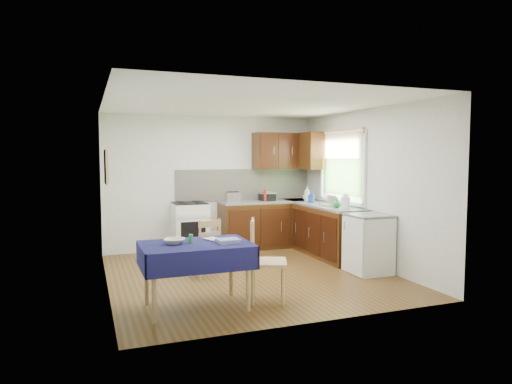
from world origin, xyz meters
name	(u,v)px	position (x,y,z in m)	size (l,w,h in m)	color
floor	(249,274)	(0.00, 0.00, 0.00)	(4.20, 4.20, 0.00)	#493213
ceiling	(249,104)	(0.00, 0.00, 2.50)	(4.00, 4.20, 0.02)	white
wall_back	(212,183)	(0.00, 2.10, 1.25)	(4.00, 0.02, 2.50)	silver
wall_front	(317,204)	(0.00, -2.10, 1.25)	(4.00, 0.02, 2.50)	silver
wall_left	(106,194)	(-2.00, 0.00, 1.25)	(0.02, 4.20, 2.50)	silver
wall_right	(366,187)	(2.00, 0.00, 1.25)	(0.02, 4.20, 2.50)	silver
base_cabinets	(296,228)	(1.36, 1.26, 0.43)	(1.90, 2.30, 0.86)	black
worktop_back	(269,202)	(1.05, 1.80, 0.88)	(1.90, 0.60, 0.04)	slate
worktop_right	(329,206)	(1.70, 0.65, 0.88)	(0.60, 1.70, 0.04)	slate
worktop_corner	(300,200)	(1.70, 1.80, 0.88)	(0.60, 0.60, 0.04)	slate
splashback	(245,185)	(0.65, 2.08, 1.20)	(2.70, 0.02, 0.60)	beige
upper_cabinets	(292,151)	(1.52, 1.80, 1.85)	(1.20, 0.85, 0.70)	black
stove	(190,228)	(-0.50, 1.80, 0.46)	(0.60, 0.61, 0.92)	white
window	(342,162)	(1.97, 0.70, 1.65)	(0.04, 1.48, 1.26)	#325824
fridge	(369,244)	(1.70, -0.55, 0.44)	(0.58, 0.60, 0.89)	white
corkboard	(106,167)	(-1.97, 0.30, 1.60)	(0.04, 0.62, 0.47)	tan
dining_table	(196,252)	(-1.08, -1.20, 0.65)	(1.24, 0.84, 0.75)	#120F3F
chair_far	(206,246)	(-0.64, 0.04, 0.45)	(0.46, 0.46, 0.86)	tan
chair_near	(264,258)	(-0.25, -1.24, 0.53)	(0.57, 0.57, 0.99)	tan
toaster	(233,197)	(0.31, 1.77, 0.99)	(0.26, 0.16, 0.20)	silver
sandwich_press	(267,196)	(1.01, 1.81, 0.98)	(0.28, 0.24, 0.16)	black
sauce_bottle	(265,196)	(0.92, 1.68, 1.01)	(0.05, 0.05, 0.22)	red
yellow_packet	(269,196)	(1.08, 1.89, 0.98)	(0.12, 0.08, 0.16)	yellow
dish_rack	(333,204)	(1.74, 0.58, 0.92)	(0.38, 0.29, 0.18)	gray
kettle	(346,202)	(1.71, 0.13, 1.01)	(0.15, 0.15, 0.25)	white
cup	(305,197)	(1.77, 1.69, 0.95)	(0.12, 0.12, 0.09)	silver
soap_bottle_a	(307,194)	(1.64, 1.37, 1.05)	(0.11, 0.11, 0.29)	white
soap_bottle_b	(311,197)	(1.64, 1.19, 1.01)	(0.10, 0.10, 0.21)	#1C3CA8
soap_bottle_c	(337,203)	(1.63, 0.26, 0.98)	(0.12, 0.12, 0.16)	#217C31
plate_bowl	(174,241)	(-1.31, -1.13, 0.78)	(0.24, 0.24, 0.06)	#EEEBC3
book	(207,240)	(-0.91, -1.07, 0.76)	(0.15, 0.21, 0.02)	white
spice_jar	(191,239)	(-1.12, -1.15, 0.80)	(0.05, 0.05, 0.10)	green
tea_towel	(228,241)	(-0.72, -1.30, 0.78)	(0.25, 0.20, 0.05)	navy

